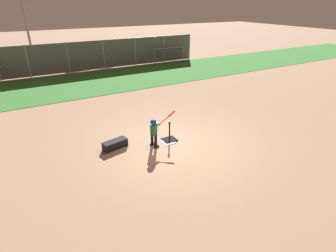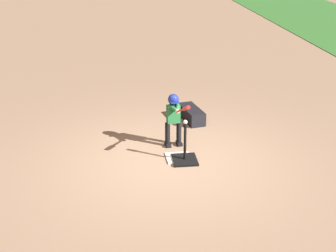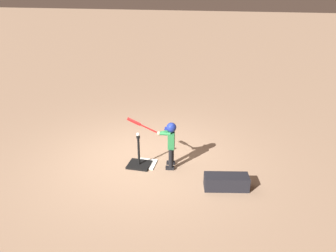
% 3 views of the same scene
% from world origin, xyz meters
% --- Properties ---
extents(ground_plane, '(90.00, 90.00, 0.00)m').
position_xyz_m(ground_plane, '(0.00, 0.00, 0.00)').
color(ground_plane, '#93755B').
extents(home_plate, '(0.45, 0.45, 0.02)m').
position_xyz_m(home_plate, '(-0.13, 0.19, 0.01)').
color(home_plate, white).
rests_on(home_plate, ground_plane).
extents(batting_tee, '(0.48, 0.43, 0.70)m').
position_xyz_m(batting_tee, '(-0.02, 0.28, 0.09)').
color(batting_tee, black).
rests_on(batting_tee, ground_plane).
extents(batter_child, '(1.01, 0.33, 1.11)m').
position_xyz_m(batter_child, '(-0.65, 0.17, 0.65)').
color(batter_child, black).
rests_on(batter_child, ground_plane).
extents(baseball, '(0.07, 0.07, 0.07)m').
position_xyz_m(baseball, '(-0.02, 0.28, 0.74)').
color(baseball, white).
rests_on(baseball, batting_tee).
extents(equipment_bag, '(0.89, 0.49, 0.28)m').
position_xyz_m(equipment_bag, '(-1.90, 0.71, 0.14)').
color(equipment_bag, black).
rests_on(equipment_bag, ground_plane).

